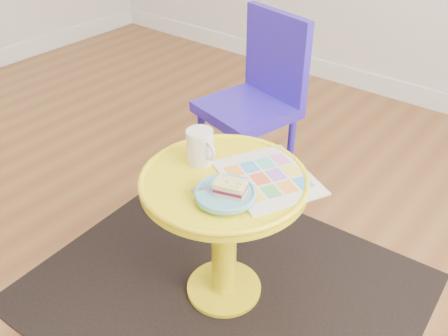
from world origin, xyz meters
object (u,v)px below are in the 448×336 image
Objects in this scene: newspaper at (268,178)px; plate at (225,194)px; chair at (258,95)px; mug at (200,146)px; side_table at (224,214)px.

plate reaches higher than newspaper.
chair is 6.48× the size of mug.
plate is (0.18, -0.11, -0.04)m from mug.
side_table is 1.72× the size of newspaper.
chair is 2.61× the size of newspaper.
side_table is 0.23m from mug.
plate is (0.38, -0.70, 0.06)m from chair.
newspaper is at bearing 77.03° from plate.
chair is at bearing 116.53° from side_table.
chair is 0.68m from newspaper.
newspaper is 2.48× the size of mug.
plate is at bearing -49.64° from side_table.
plate is (0.07, -0.08, 0.16)m from side_table.
newspaper is 0.24m from mug.
mug reaches higher than newspaper.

